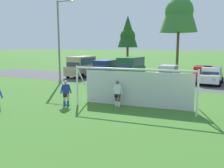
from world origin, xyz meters
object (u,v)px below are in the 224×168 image
player_defender_far (66,93)px  parked_car_slot_center_left (131,68)px  soccer_goal (136,87)px  parked_car_slot_center_right (203,74)px  player_midfield_center (117,93)px  parked_car_slot_right (211,76)px  parked_car_slot_left (105,69)px  parked_car_slot_center (168,73)px  parked_car_slot_far_left (81,66)px  street_lamp (60,42)px

player_defender_far → parked_car_slot_center_left: bearing=93.5°
soccer_goal → player_defender_far: size_ratio=4.60×
player_defender_far → parked_car_slot_center_right: bearing=64.0°
soccer_goal → player_midfield_center: 1.23m
player_midfield_center → parked_car_slot_center_right: (3.92, 12.86, 0.05)m
soccer_goal → parked_car_slot_right: 12.41m
parked_car_slot_right → player_defender_far: bearing=-120.1°
soccer_goal → player_defender_far: 4.43m
soccer_goal → parked_car_slot_left: bearing=125.3°
parked_car_slot_left → parked_car_slot_center: parked_car_slot_left is taller
player_midfield_center → parked_car_slot_center: size_ratio=0.39×
parked_car_slot_center_right → player_defender_far: bearing=-116.0°
soccer_goal → parked_car_slot_left: soccer_goal is taller
player_midfield_center → parked_car_slot_right: size_ratio=0.38×
parked_car_slot_center_left → parked_car_slot_center_right: 7.78m
parked_car_slot_center_right → parked_car_slot_left: bearing=-171.7°
parked_car_slot_far_left → parked_car_slot_center_left: size_ratio=1.00×
parked_car_slot_right → parked_car_slot_far_left: bearing=-177.9°
parked_car_slot_center → soccer_goal: bearing=-86.7°
parked_car_slot_left → parked_car_slot_center: (7.11, 1.03, -0.24)m
player_midfield_center → parked_car_slot_center_left: bearing=107.5°
parked_car_slot_left → parked_car_slot_center_left: parked_car_slot_center_left is taller
parked_car_slot_far_left → parked_car_slot_left: size_ratio=1.05×
parked_car_slot_center_right → parked_car_slot_right: bearing=-40.1°
parked_car_slot_center_left → parked_car_slot_far_left: bearing=-175.2°
soccer_goal → parked_car_slot_right: (3.69, 11.84, -0.42)m
parked_car_slot_far_left → street_lamp: street_lamp is taller
parked_car_slot_far_left → parked_car_slot_center: (10.49, 0.76, -0.47)m
player_midfield_center → soccer_goal: bearing=14.6°
player_defender_far → parked_car_slot_center_left: parked_car_slot_center_left is taller
street_lamp → soccer_goal: bearing=-30.3°
parked_car_slot_center_left → parked_car_slot_right: 8.61m
player_defender_far → parked_car_slot_right: bearing=59.9°
parked_car_slot_far_left → parked_car_slot_left: 3.39m
parked_car_slot_center → parked_car_slot_right: same height
soccer_goal → parked_car_slot_center_right: size_ratio=1.78×
soccer_goal → parked_car_slot_right: size_ratio=1.76×
parked_car_slot_right → soccer_goal: bearing=-107.3°
player_defender_far → parked_car_slot_far_left: bearing=118.7°
parked_car_slot_far_left → parked_car_slot_center_right: (13.99, 1.27, -0.47)m
parked_car_slot_center_right → soccer_goal: bearing=-102.6°
parked_car_slot_far_left → parked_car_slot_right: size_ratio=1.13×
player_defender_far → parked_car_slot_center: 14.08m
player_defender_far → parked_car_slot_center: bearing=76.0°
parked_car_slot_center_right → parked_car_slot_far_left: bearing=-174.8°
parked_car_slot_center_left → parked_car_slot_center: bearing=3.2°
parked_car_slot_left → street_lamp: (-2.41, -5.07, 3.11)m
player_midfield_center → parked_car_slot_right: parked_car_slot_right is taller
parked_car_slot_center_right → street_lamp: size_ratio=0.52×
player_midfield_center → parked_car_slot_center_left: parked_car_slot_center_left is taller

